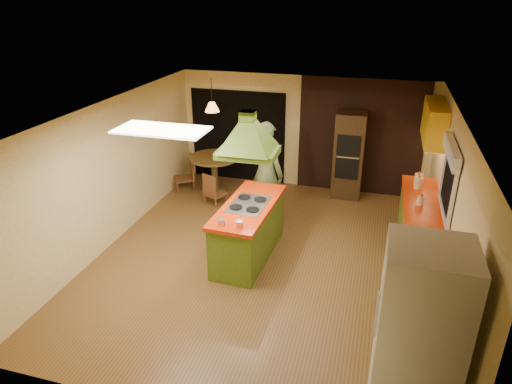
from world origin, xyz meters
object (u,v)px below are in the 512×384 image
(refrigerator, at_px, (419,334))
(man, at_px, (266,173))
(wall_oven, at_px, (349,155))
(canister_large, at_px, (418,180))
(kitchen_island, at_px, (249,230))
(dining_table, at_px, (214,167))

(refrigerator, bearing_deg, man, 124.60)
(wall_oven, height_order, canister_large, wall_oven)
(kitchen_island, xyz_separation_m, man, (-0.05, 1.31, 0.51))
(kitchen_island, distance_m, refrigerator, 3.59)
(canister_large, bearing_deg, kitchen_island, -148.00)
(kitchen_island, bearing_deg, refrigerator, -41.98)
(kitchen_island, xyz_separation_m, canister_large, (2.69, 1.68, 0.54))
(refrigerator, relative_size, dining_table, 1.86)
(dining_table, distance_m, canister_large, 4.29)
(kitchen_island, bearing_deg, man, 94.86)
(man, height_order, dining_table, man)
(man, bearing_deg, canister_large, -153.17)
(kitchen_island, relative_size, canister_large, 9.12)
(refrigerator, relative_size, wall_oven, 1.08)
(dining_table, bearing_deg, wall_oven, 10.32)
(kitchen_island, relative_size, man, 0.98)
(kitchen_island, relative_size, refrigerator, 0.97)
(kitchen_island, height_order, refrigerator, refrigerator)
(kitchen_island, height_order, dining_table, kitchen_island)
(refrigerator, height_order, dining_table, refrigerator)
(wall_oven, distance_m, canister_large, 1.85)
(man, height_order, refrigerator, refrigerator)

